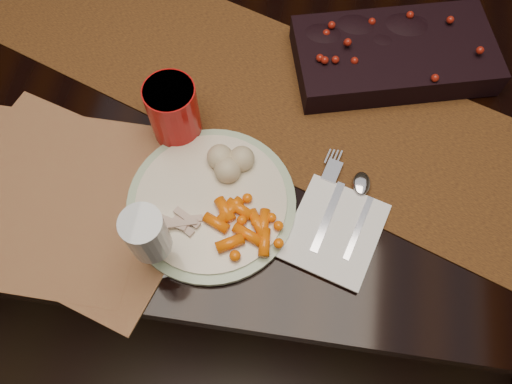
# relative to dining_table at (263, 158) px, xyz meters

# --- Properties ---
(floor) EXTENTS (5.00, 5.00, 0.00)m
(floor) POSITION_rel_dining_table_xyz_m (0.00, 0.00, -0.38)
(floor) COLOR black
(floor) RESTS_ON ground
(dining_table) EXTENTS (1.80, 1.00, 0.75)m
(dining_table) POSITION_rel_dining_table_xyz_m (0.00, 0.00, 0.00)
(dining_table) COLOR black
(dining_table) RESTS_ON floor
(table_runner) EXTENTS (1.53, 0.81, 0.00)m
(table_runner) POSITION_rel_dining_table_xyz_m (0.05, -0.07, 0.38)
(table_runner) COLOR black
(table_runner) RESTS_ON dining_table
(centerpiece) EXTENTS (0.40, 0.28, 0.07)m
(centerpiece) POSITION_rel_dining_table_xyz_m (0.24, 0.03, 0.41)
(centerpiece) COLOR black
(centerpiece) RESTS_ON table_runner
(placemat_main) EXTENTS (0.48, 0.41, 0.00)m
(placemat_main) POSITION_rel_dining_table_xyz_m (-0.28, -0.33, 0.38)
(placemat_main) COLOR brown
(placemat_main) RESTS_ON dining_table
(placemat_second) EXTENTS (0.45, 0.33, 0.00)m
(placemat_second) POSITION_rel_dining_table_xyz_m (-0.38, -0.33, 0.38)
(placemat_second) COLOR olive
(placemat_second) RESTS_ON dining_table
(dinner_plate) EXTENTS (0.35, 0.35, 0.02)m
(dinner_plate) POSITION_rel_dining_table_xyz_m (-0.05, -0.31, 0.39)
(dinner_plate) COLOR beige
(dinner_plate) RESTS_ON placemat_main
(baby_carrots) EXTENTS (0.11, 0.09, 0.02)m
(baby_carrots) POSITION_rel_dining_table_xyz_m (0.01, -0.35, 0.40)
(baby_carrots) COLOR #F26105
(baby_carrots) RESTS_ON dinner_plate
(mashed_potatoes) EXTENTS (0.08, 0.07, 0.04)m
(mashed_potatoes) POSITION_rel_dining_table_xyz_m (-0.03, -0.24, 0.42)
(mashed_potatoes) COLOR #E1C985
(mashed_potatoes) RESTS_ON dinner_plate
(turkey_shreds) EXTENTS (0.07, 0.07, 0.02)m
(turkey_shreds) POSITION_rel_dining_table_xyz_m (-0.09, -0.35, 0.40)
(turkey_shreds) COLOR beige
(turkey_shreds) RESTS_ON dinner_plate
(napkin) EXTENTS (0.18, 0.19, 0.01)m
(napkin) POSITION_rel_dining_table_xyz_m (0.16, -0.33, 0.38)
(napkin) COLOR white
(napkin) RESTS_ON placemat_main
(fork) EXTENTS (0.07, 0.17, 0.00)m
(fork) POSITION_rel_dining_table_xyz_m (0.15, -0.28, 0.39)
(fork) COLOR white
(fork) RESTS_ON napkin
(spoon) EXTENTS (0.07, 0.15, 0.00)m
(spoon) POSITION_rel_dining_table_xyz_m (0.20, -0.29, 0.39)
(spoon) COLOR silver
(spoon) RESTS_ON napkin
(red_cup) EXTENTS (0.09, 0.09, 0.12)m
(red_cup) POSITION_rel_dining_table_xyz_m (-0.13, -0.17, 0.44)
(red_cup) COLOR #AC0B0A
(red_cup) RESTS_ON placemat_main
(wine_glass) EXTENTS (0.07, 0.07, 0.17)m
(wine_glass) POSITION_rel_dining_table_xyz_m (-0.11, -0.41, 0.46)
(wine_glass) COLOR silver
(wine_glass) RESTS_ON dining_table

